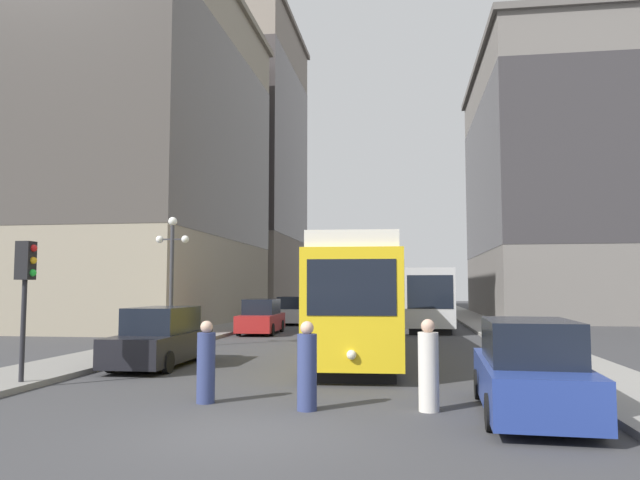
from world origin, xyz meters
name	(u,v)px	position (x,y,z in m)	size (l,w,h in m)	color
ground_plane	(247,435)	(0.00, 0.00, 0.00)	(200.00, 200.00, 0.00)	#38383A
sidewalk_left	(284,315)	(-7.58, 40.00, 0.07)	(2.62, 120.00, 0.15)	gray
sidewalk_right	(468,317)	(7.58, 40.00, 0.07)	(2.62, 120.00, 0.15)	gray
streetcar	(360,297)	(0.98, 12.01, 2.10)	(3.24, 14.47, 3.89)	black
transit_bus	(428,296)	(3.94, 26.89, 1.95)	(2.81, 11.76, 3.45)	black
parked_car_left_near	(292,311)	(-4.97, 29.70, 0.84)	(1.92, 4.55, 1.82)	black
parked_car_left_mid	(261,318)	(-4.97, 21.21, 0.84)	(2.02, 4.71, 1.82)	black
parked_car_right_far	(530,371)	(4.97, 2.25, 0.84)	(2.07, 4.96, 1.82)	black
parked_car_left_far	(161,339)	(-4.97, 8.09, 0.84)	(1.93, 4.93, 1.82)	black
pedestrian_crossing_near	(429,368)	(3.06, 2.33, 0.84)	(0.41, 0.41, 1.81)	beige
pedestrian_crossing_far	(307,369)	(0.65, 2.08, 0.82)	(0.39, 0.39, 1.76)	navy
pedestrian_on_sidewalk	(206,364)	(-1.60, 2.54, 0.81)	(0.39, 0.39, 1.73)	navy
traffic_light_near_left	(26,274)	(-6.65, 3.72, 2.78)	(0.47, 0.36, 3.43)	#232328
lamp_post_left_near	(172,260)	(-6.87, 13.54, 3.58)	(1.41, 0.36, 5.18)	#333338
building_left_corner	(152,151)	(-14.59, 28.64, 11.79)	(12.02, 22.13, 22.91)	gray
building_left_midblock	(231,162)	(-15.57, 50.56, 15.67)	(13.97, 18.38, 30.39)	slate
building_right_corner	(579,183)	(16.88, 41.56, 11.01)	(16.58, 23.34, 21.41)	slate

